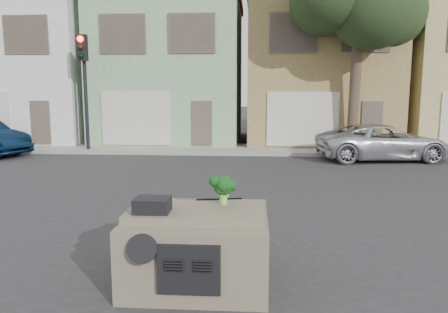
# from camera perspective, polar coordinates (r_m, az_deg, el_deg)

# --- Properties ---
(ground_plane) EXTENTS (120.00, 120.00, 0.00)m
(ground_plane) POSITION_cam_1_polar(r_m,az_deg,el_deg) (9.51, -1.06, -8.22)
(ground_plane) COLOR #303033
(ground_plane) RESTS_ON ground
(sidewalk) EXTENTS (40.00, 3.00, 0.15)m
(sidewalk) POSITION_cam_1_polar(r_m,az_deg,el_deg) (19.76, 1.57, 0.95)
(sidewalk) COLOR gray
(sidewalk) RESTS_ON ground
(townhouse_white) EXTENTS (7.20, 8.20, 7.55)m
(townhouse_white) POSITION_cam_1_polar(r_m,az_deg,el_deg) (26.36, -23.06, 10.30)
(townhouse_white) COLOR white
(townhouse_white) RESTS_ON ground
(townhouse_mint) EXTENTS (7.20, 8.20, 7.55)m
(townhouse_mint) POSITION_cam_1_polar(r_m,az_deg,el_deg) (23.96, -6.54, 11.15)
(townhouse_mint) COLOR #8AB386
(townhouse_mint) RESTS_ON ground
(townhouse_tan) EXTENTS (7.20, 8.20, 7.55)m
(townhouse_tan) POSITION_cam_1_polar(r_m,az_deg,el_deg) (23.79, 11.87, 11.04)
(townhouse_tan) COLOR #967F4B
(townhouse_tan) RESTS_ON ground
(silver_pickup) EXTENTS (5.33, 2.90, 1.42)m
(silver_pickup) POSITION_cam_1_polar(r_m,az_deg,el_deg) (18.38, 19.95, -0.42)
(silver_pickup) COLOR silver
(silver_pickup) RESTS_ON ground
(traffic_signal) EXTENTS (0.40, 0.40, 5.10)m
(traffic_signal) POSITION_cam_1_polar(r_m,az_deg,el_deg) (19.94, -17.72, 7.75)
(traffic_signal) COLOR black
(traffic_signal) RESTS_ON ground
(tree_near) EXTENTS (4.40, 4.00, 8.50)m
(tree_near) POSITION_cam_1_polar(r_m,az_deg,el_deg) (19.37, 16.87, 12.80)
(tree_near) COLOR #25371B
(tree_near) RESTS_ON ground
(car_dashboard) EXTENTS (2.00, 1.80, 1.12)m
(car_dashboard) POSITION_cam_1_polar(r_m,az_deg,el_deg) (6.50, -3.40, -11.24)
(car_dashboard) COLOR #726955
(car_dashboard) RESTS_ON ground
(instrument_hump) EXTENTS (0.48, 0.38, 0.20)m
(instrument_hump) POSITION_cam_1_polar(r_m,az_deg,el_deg) (6.08, -9.34, -6.26)
(instrument_hump) COLOR black
(instrument_hump) RESTS_ON car_dashboard
(wiper_arm) EXTENTS (0.69, 0.15, 0.02)m
(wiper_arm) POSITION_cam_1_polar(r_m,az_deg,el_deg) (6.67, -0.63, -5.58)
(wiper_arm) COLOR black
(wiper_arm) RESTS_ON car_dashboard
(broccoli) EXTENTS (0.51, 0.51, 0.44)m
(broccoli) POSITION_cam_1_polar(r_m,az_deg,el_deg) (6.37, -0.08, -4.30)
(broccoli) COLOR #103811
(broccoli) RESTS_ON car_dashboard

